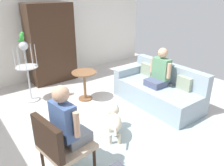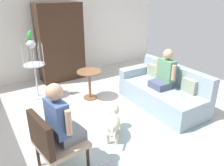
{
  "view_description": "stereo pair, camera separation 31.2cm",
  "coord_description": "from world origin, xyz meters",
  "px_view_note": "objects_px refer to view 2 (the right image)",
  "views": [
    {
      "loc": [
        -2.19,
        -2.89,
        2.37
      ],
      "look_at": [
        -0.06,
        -0.13,
        0.89
      ],
      "focal_mm": 36.14,
      "sensor_mm": 36.0,
      "label": 1
    },
    {
      "loc": [
        -1.93,
        -3.07,
        2.37
      ],
      "look_at": [
        -0.06,
        -0.13,
        0.89
      ],
      "focal_mm": 36.14,
      "sensor_mm": 36.0,
      "label": 2
    }
  ],
  "objects_px": {
    "couch": "(163,92)",
    "dog": "(113,120)",
    "armoire_cabinet": "(60,43)",
    "person_on_armchair": "(61,119)",
    "round_end_table": "(90,80)",
    "bird_cage_stand": "(34,65)",
    "armchair": "(52,140)",
    "parrot": "(30,35)",
    "person_on_couch": "(165,72)"
  },
  "relations": [
    {
      "from": "couch",
      "to": "dog",
      "type": "xyz_separation_m",
      "value": [
        -1.52,
        -0.37,
        0.01
      ]
    },
    {
      "from": "dog",
      "to": "armoire_cabinet",
      "type": "distance_m",
      "value": 3.13
    },
    {
      "from": "couch",
      "to": "person_on_armchair",
      "type": "bearing_deg",
      "value": -166.02
    },
    {
      "from": "round_end_table",
      "to": "bird_cage_stand",
      "type": "distance_m",
      "value": 1.28
    },
    {
      "from": "armchair",
      "to": "round_end_table",
      "type": "relative_size",
      "value": 1.37
    },
    {
      "from": "round_end_table",
      "to": "parrot",
      "type": "distance_m",
      "value": 1.59
    },
    {
      "from": "armchair",
      "to": "person_on_couch",
      "type": "xyz_separation_m",
      "value": [
        2.61,
        0.61,
        0.24
      ]
    },
    {
      "from": "round_end_table",
      "to": "dog",
      "type": "distance_m",
      "value": 1.55
    },
    {
      "from": "dog",
      "to": "bird_cage_stand",
      "type": "relative_size",
      "value": 0.51
    },
    {
      "from": "couch",
      "to": "parrot",
      "type": "bearing_deg",
      "value": 140.01
    },
    {
      "from": "couch",
      "to": "parrot",
      "type": "xyz_separation_m",
      "value": [
        -2.2,
        1.84,
        1.14
      ]
    },
    {
      "from": "person_on_armchair",
      "to": "armchair",
      "type": "bearing_deg",
      "value": -172.59
    },
    {
      "from": "armchair",
      "to": "couch",
      "type": "bearing_deg",
      "value": 13.62
    },
    {
      "from": "person_on_armchair",
      "to": "round_end_table",
      "type": "bearing_deg",
      "value": 53.19
    },
    {
      "from": "parrot",
      "to": "armoire_cabinet",
      "type": "bearing_deg",
      "value": 41.04
    },
    {
      "from": "dog",
      "to": "parrot",
      "type": "xyz_separation_m",
      "value": [
        -0.68,
        2.22,
        1.14
      ]
    },
    {
      "from": "armchair",
      "to": "armoire_cabinet",
      "type": "height_order",
      "value": "armoire_cabinet"
    },
    {
      "from": "armchair",
      "to": "round_end_table",
      "type": "height_order",
      "value": "armchair"
    },
    {
      "from": "armchair",
      "to": "parrot",
      "type": "bearing_deg",
      "value": 79.69
    },
    {
      "from": "armchair",
      "to": "round_end_table",
      "type": "distance_m",
      "value": 2.3
    },
    {
      "from": "armchair",
      "to": "person_on_couch",
      "type": "relative_size",
      "value": 1.14
    },
    {
      "from": "dog",
      "to": "couch",
      "type": "bearing_deg",
      "value": 13.7
    },
    {
      "from": "bird_cage_stand",
      "to": "armoire_cabinet",
      "type": "xyz_separation_m",
      "value": [
        0.93,
        0.82,
        0.23
      ]
    },
    {
      "from": "person_on_armchair",
      "to": "dog",
      "type": "height_order",
      "value": "person_on_armchair"
    },
    {
      "from": "round_end_table",
      "to": "armoire_cabinet",
      "type": "xyz_separation_m",
      "value": [
        -0.07,
        1.53,
        0.58
      ]
    },
    {
      "from": "couch",
      "to": "bird_cage_stand",
      "type": "relative_size",
      "value": 1.42
    },
    {
      "from": "person_on_couch",
      "to": "armoire_cabinet",
      "type": "bearing_deg",
      "value": 114.37
    },
    {
      "from": "person_on_couch",
      "to": "round_end_table",
      "type": "xyz_separation_m",
      "value": [
        -1.15,
        1.16,
        -0.32
      ]
    },
    {
      "from": "armchair",
      "to": "round_end_table",
      "type": "bearing_deg",
      "value": 50.49
    },
    {
      "from": "armchair",
      "to": "bird_cage_stand",
      "type": "height_order",
      "value": "bird_cage_stand"
    },
    {
      "from": "couch",
      "to": "round_end_table",
      "type": "distance_m",
      "value": 1.65
    },
    {
      "from": "person_on_armchair",
      "to": "armoire_cabinet",
      "type": "xyz_separation_m",
      "value": [
        1.24,
        3.29,
        0.23
      ]
    },
    {
      "from": "person_on_couch",
      "to": "armoire_cabinet",
      "type": "height_order",
      "value": "armoire_cabinet"
    },
    {
      "from": "couch",
      "to": "person_on_armchair",
      "type": "relative_size",
      "value": 2.24
    },
    {
      "from": "parrot",
      "to": "person_on_couch",
      "type": "bearing_deg",
      "value": -40.89
    },
    {
      "from": "couch",
      "to": "dog",
      "type": "bearing_deg",
      "value": -166.3
    },
    {
      "from": "armchair",
      "to": "armoire_cabinet",
      "type": "bearing_deg",
      "value": 67.13
    },
    {
      "from": "dog",
      "to": "bird_cage_stand",
      "type": "height_order",
      "value": "bird_cage_stand"
    },
    {
      "from": "couch",
      "to": "bird_cage_stand",
      "type": "distance_m",
      "value": 2.9
    },
    {
      "from": "couch",
      "to": "person_on_armchair",
      "type": "xyz_separation_m",
      "value": [
        -2.5,
        -0.62,
        0.49
      ]
    },
    {
      "from": "person_on_couch",
      "to": "round_end_table",
      "type": "distance_m",
      "value": 1.66
    },
    {
      "from": "round_end_table",
      "to": "dog",
      "type": "bearing_deg",
      "value": -102.56
    },
    {
      "from": "round_end_table",
      "to": "dog",
      "type": "height_order",
      "value": "round_end_table"
    },
    {
      "from": "couch",
      "to": "parrot",
      "type": "distance_m",
      "value": 3.09
    },
    {
      "from": "couch",
      "to": "round_end_table",
      "type": "xyz_separation_m",
      "value": [
        -1.19,
        1.13,
        0.14
      ]
    },
    {
      "from": "armoire_cabinet",
      "to": "person_on_couch",
      "type": "bearing_deg",
      "value": -65.63
    },
    {
      "from": "armchair",
      "to": "armoire_cabinet",
      "type": "distance_m",
      "value": 3.62
    },
    {
      "from": "dog",
      "to": "armoire_cabinet",
      "type": "bearing_deg",
      "value": 84.98
    },
    {
      "from": "armchair",
      "to": "person_on_couch",
      "type": "height_order",
      "value": "person_on_couch"
    },
    {
      "from": "dog",
      "to": "parrot",
      "type": "distance_m",
      "value": 2.58
    }
  ]
}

